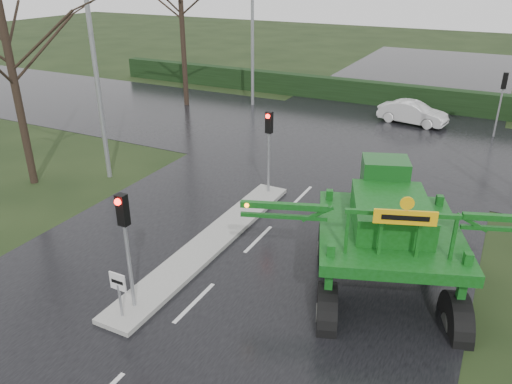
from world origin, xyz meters
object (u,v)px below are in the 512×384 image
at_px(traffic_signal_mid, 269,135).
at_px(street_light_left_far, 257,12).
at_px(white_sedan, 411,124).
at_px(traffic_signal_far, 503,90).
at_px(street_light_left_near, 97,39).
at_px(traffic_signal_near, 125,228).
at_px(keep_left_sign, 118,288).
at_px(crop_sprayer, 331,241).

height_order(traffic_signal_mid, street_light_left_far, street_light_left_far).
bearing_deg(white_sedan, street_light_left_far, 101.95).
bearing_deg(traffic_signal_far, street_light_left_near, 43.63).
distance_m(traffic_signal_near, traffic_signal_mid, 8.50).
bearing_deg(street_light_left_far, white_sedan, 2.54).
relative_size(traffic_signal_far, white_sedan, 0.89).
xyz_separation_m(traffic_signal_near, traffic_signal_far, (7.80, 21.02, 0.00)).
bearing_deg(traffic_signal_far, keep_left_sign, 70.07).
height_order(traffic_signal_far, white_sedan, traffic_signal_far).
relative_size(traffic_signal_near, street_light_left_near, 0.35).
height_order(traffic_signal_near, traffic_signal_mid, same).
xyz_separation_m(traffic_signal_near, street_light_left_far, (-6.89, 21.01, 3.40)).
relative_size(keep_left_sign, traffic_signal_mid, 0.38).
bearing_deg(street_light_left_far, traffic_signal_mid, -61.14).
xyz_separation_m(keep_left_sign, traffic_signal_mid, (0.00, 8.99, 1.53)).
height_order(traffic_signal_far, street_light_left_far, street_light_left_far).
distance_m(traffic_signal_mid, crop_sprayer, 7.74).
bearing_deg(traffic_signal_far, traffic_signal_mid, 58.07).
bearing_deg(keep_left_sign, white_sedan, 81.55).
bearing_deg(keep_left_sign, street_light_left_far, 107.78).
distance_m(street_light_left_near, crop_sprayer, 13.06).
bearing_deg(traffic_signal_mid, traffic_signal_near, -90.00).
bearing_deg(keep_left_sign, crop_sprayer, 31.27).
bearing_deg(keep_left_sign, traffic_signal_near, 90.00).
bearing_deg(keep_left_sign, traffic_signal_mid, 90.00).
height_order(traffic_signal_near, traffic_signal_far, same).
xyz_separation_m(traffic_signal_near, traffic_signal_mid, (0.00, 8.50, 0.00)).
bearing_deg(traffic_signal_far, street_light_left_far, 0.03).
distance_m(keep_left_sign, street_light_left_far, 23.11).
xyz_separation_m(crop_sprayer, white_sedan, (-1.47, 19.08, -2.22)).
bearing_deg(street_light_left_far, street_light_left_near, -90.00).
bearing_deg(traffic_signal_near, white_sedan, 81.36).
bearing_deg(keep_left_sign, street_light_left_near, 132.59).
height_order(crop_sprayer, white_sedan, crop_sprayer).
relative_size(crop_sprayer, white_sedan, 2.00).
height_order(traffic_signal_mid, crop_sprayer, crop_sprayer).
height_order(keep_left_sign, crop_sprayer, crop_sprayer).
bearing_deg(traffic_signal_mid, white_sedan, 75.88).
bearing_deg(traffic_signal_mid, keep_left_sign, -90.00).
height_order(street_light_left_far, crop_sprayer, street_light_left_far).
bearing_deg(crop_sprayer, white_sedan, 74.45).
relative_size(traffic_signal_near, traffic_signal_far, 1.00).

